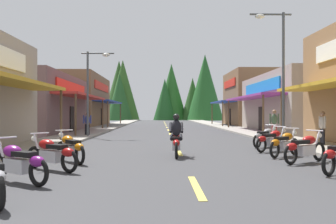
# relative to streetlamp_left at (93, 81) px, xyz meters

# --- Properties ---
(ground) EXTENTS (10.12, 88.61, 0.10)m
(ground) POSITION_rel_streetlamp_left_xyz_m (5.12, 6.95, -3.73)
(ground) COLOR #38383A
(sidewalk_left) EXTENTS (2.73, 88.61, 0.12)m
(sidewalk_left) POSITION_rel_streetlamp_left_xyz_m (-1.31, 6.95, -3.62)
(sidewalk_left) COLOR gray
(sidewalk_left) RESTS_ON ground
(sidewalk_right) EXTENTS (2.73, 88.61, 0.12)m
(sidewalk_right) POSITION_rel_streetlamp_left_xyz_m (11.55, 6.95, -3.62)
(sidewalk_right) COLOR gray
(sidewalk_right) RESTS_ON ground
(centerline_dashes) EXTENTS (0.16, 62.01, 0.01)m
(centerline_dashes) POSITION_rel_streetlamp_left_xyz_m (5.12, 9.37, -3.68)
(centerline_dashes) COLOR #E0C64C
(centerline_dashes) RESTS_ON ground
(storefront_left_middle) EXTENTS (10.47, 12.19, 4.56)m
(storefront_left_middle) POSITION_rel_streetlamp_left_xyz_m (-6.97, 5.10, -1.40)
(storefront_left_middle) COLOR brown
(storefront_left_middle) RESTS_ON ground
(storefront_left_far) EXTENTS (9.75, 13.45, 6.04)m
(storefront_left_far) POSITION_rel_streetlamp_left_xyz_m (-6.62, 19.46, -0.66)
(storefront_left_far) COLOR brown
(storefront_left_far) RESTS_ON ground
(storefront_right_middle) EXTENTS (8.87, 13.53, 4.84)m
(storefront_right_middle) POSITION_rel_streetlamp_left_xyz_m (16.40, 6.49, -1.26)
(storefront_right_middle) COLOR gray
(storefront_right_middle) RESTS_ON ground
(storefront_right_far) EXTENTS (9.52, 9.13, 6.60)m
(storefront_right_far) POSITION_rel_streetlamp_left_xyz_m (16.74, 19.56, -0.39)
(storefront_right_far) COLOR brown
(storefront_right_far) RESTS_ON ground
(streetlamp_left) EXTENTS (2.11, 0.30, 5.57)m
(streetlamp_left) POSITION_rel_streetlamp_left_xyz_m (0.00, 0.00, 0.00)
(streetlamp_left) COLOR #474C51
(streetlamp_left) RESTS_ON ground
(streetlamp_right) EXTENTS (2.11, 0.30, 6.67)m
(streetlamp_right) POSITION_rel_streetlamp_left_xyz_m (10.28, -5.25, 0.62)
(streetlamp_right) COLOR #474C51
(streetlamp_right) RESTS_ON ground
(motorcycle_parked_right_3) EXTENTS (1.85, 1.25, 1.04)m
(motorcycle_parked_right_3) POSITION_rel_streetlamp_left_xyz_m (8.98, -11.61, -3.19)
(motorcycle_parked_right_3) COLOR black
(motorcycle_parked_right_3) RESTS_ON ground
(motorcycle_parked_right_4) EXTENTS (1.63, 1.54, 1.04)m
(motorcycle_parked_right_4) POSITION_rel_streetlamp_left_xyz_m (8.90, -10.02, -3.19)
(motorcycle_parked_right_4) COLOR black
(motorcycle_parked_right_4) RESTS_ON ground
(motorcycle_parked_right_5) EXTENTS (1.79, 1.34, 1.04)m
(motorcycle_parked_right_5) POSITION_rel_streetlamp_left_xyz_m (8.99, -8.38, -3.19)
(motorcycle_parked_right_5) COLOR black
(motorcycle_parked_right_5) RESTS_ON ground
(motorcycle_parked_right_6) EXTENTS (1.64, 1.52, 1.04)m
(motorcycle_parked_right_6) POSITION_rel_streetlamp_left_xyz_m (9.26, -6.59, -3.19)
(motorcycle_parked_right_6) COLOR black
(motorcycle_parked_right_6) RESTS_ON ground
(motorcycle_parked_left_1) EXTENTS (1.83, 1.29, 1.04)m
(motorcycle_parked_left_1) POSITION_rel_streetlamp_left_xyz_m (1.11, -14.64, -3.19)
(motorcycle_parked_left_1) COLOR black
(motorcycle_parked_left_1) RESTS_ON ground
(motorcycle_parked_left_2) EXTENTS (1.81, 1.32, 1.04)m
(motorcycle_parked_left_2) POSITION_rel_streetlamp_left_xyz_m (1.33, -12.93, -3.19)
(motorcycle_parked_left_2) COLOR black
(motorcycle_parked_left_2) RESTS_ON ground
(motorcycle_parked_left_3) EXTENTS (1.37, 1.77, 1.04)m
(motorcycle_parked_left_3) POSITION_rel_streetlamp_left_xyz_m (1.44, -11.34, -3.19)
(motorcycle_parked_left_3) COLOR black
(motorcycle_parked_left_3) RESTS_ON ground
(rider_cruising_lead) EXTENTS (0.60, 2.14, 1.57)m
(rider_cruising_lead) POSITION_rel_streetlamp_left_xyz_m (4.94, -9.88, -3.03)
(rider_cruising_lead) COLOR black
(rider_cruising_lead) RESTS_ON ground
(pedestrian_by_shop) EXTENTS (0.28, 0.57, 1.67)m
(pedestrian_by_shop) POSITION_rel_streetlamp_left_xyz_m (11.90, -6.65, -2.71)
(pedestrian_by_shop) COLOR black
(pedestrian_by_shop) RESTS_ON ground
(pedestrian_browsing) EXTENTS (0.53, 0.38, 1.79)m
(pedestrian_browsing) POSITION_rel_streetlamp_left_xyz_m (11.21, -1.95, -2.64)
(pedestrian_browsing) COLOR maroon
(pedestrian_browsing) RESTS_ON ground
(pedestrian_waiting) EXTENTS (0.57, 0.27, 1.65)m
(pedestrian_waiting) POSITION_rel_streetlamp_left_xyz_m (-0.56, 0.88, -2.73)
(pedestrian_waiting) COLOR black
(pedestrian_waiting) RESTS_ON ground
(treeline_backdrop) EXTENTS (26.06, 12.17, 13.85)m
(treeline_backdrop) POSITION_rel_streetlamp_left_xyz_m (3.49, 52.65, 2.52)
(treeline_backdrop) COLOR #205723
(treeline_backdrop) RESTS_ON ground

